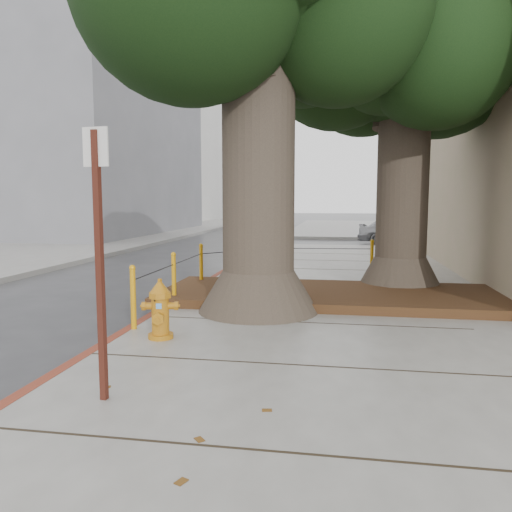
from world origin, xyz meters
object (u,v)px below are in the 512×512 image
Objects in this scene: fire_hydrant at (160,309)px; car_dark at (97,230)px; car_red at (494,232)px; signpost at (99,249)px; car_silver at (401,230)px.

car_dark is (-9.43, 16.57, 0.00)m from fire_hydrant.
car_red is at bearing 49.93° from fire_hydrant.
fire_hydrant is at bearing 158.02° from car_red.
car_red is 0.97× the size of car_dark.
car_dark is at bearing 107.72° from fire_hydrant.
signpost is at bearing 161.23° from car_red.
car_dark is at bearing 99.41° from car_silver.
car_red is (9.03, 16.87, 0.06)m from fire_hydrant.
car_red is (8.82, 18.95, -0.97)m from signpost.
car_dark is (-18.45, -0.30, -0.06)m from car_red.
car_red is at bearing -2.81° from car_dark.
car_silver is 3.94m from car_red.
car_silver reaches higher than fire_hydrant.
fire_hydrant is at bearing 101.76° from signpost.
car_silver is at bearing 61.49° from fire_hydrant.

